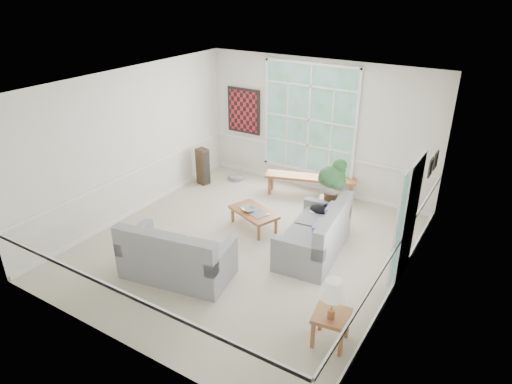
# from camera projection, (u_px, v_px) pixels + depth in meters

# --- Properties ---
(floor) EXTENTS (5.50, 6.00, 0.01)m
(floor) POSITION_uv_depth(u_px,v_px,m) (246.00, 245.00, 8.54)
(floor) COLOR #AFA892
(floor) RESTS_ON ground
(ceiling) EXTENTS (5.50, 6.00, 0.02)m
(ceiling) POSITION_uv_depth(u_px,v_px,m) (244.00, 85.00, 7.24)
(ceiling) COLOR white
(ceiling) RESTS_ON ground
(wall_back) EXTENTS (5.50, 0.02, 3.00)m
(wall_back) POSITION_uv_depth(u_px,v_px,m) (318.00, 127.00, 10.19)
(wall_back) COLOR silver
(wall_back) RESTS_ON ground
(wall_front) EXTENTS (5.50, 0.02, 3.00)m
(wall_front) POSITION_uv_depth(u_px,v_px,m) (112.00, 253.00, 5.58)
(wall_front) COLOR silver
(wall_front) RESTS_ON ground
(wall_left) EXTENTS (0.02, 6.00, 3.00)m
(wall_left) POSITION_uv_depth(u_px,v_px,m) (131.00, 144.00, 9.19)
(wall_left) COLOR silver
(wall_left) RESTS_ON ground
(wall_right) EXTENTS (0.02, 6.00, 3.00)m
(wall_right) POSITION_uv_depth(u_px,v_px,m) (405.00, 210.00, 6.59)
(wall_right) COLOR silver
(wall_right) RESTS_ON ground
(window_back) EXTENTS (2.30, 0.08, 2.40)m
(window_back) POSITION_uv_depth(u_px,v_px,m) (309.00, 120.00, 10.19)
(window_back) COLOR white
(window_back) RESTS_ON wall_back
(entry_door) EXTENTS (0.08, 0.90, 2.10)m
(entry_door) POSITION_uv_depth(u_px,v_px,m) (408.00, 220.00, 7.26)
(entry_door) COLOR white
(entry_door) RESTS_ON floor
(door_sidelight) EXTENTS (0.08, 0.26, 1.90)m
(door_sidelight) POSITION_uv_depth(u_px,v_px,m) (398.00, 231.00, 6.73)
(door_sidelight) COLOR white
(door_sidelight) RESTS_ON wall_right
(wall_art) EXTENTS (0.90, 0.06, 1.10)m
(wall_art) POSITION_uv_depth(u_px,v_px,m) (244.00, 111.00, 11.04)
(wall_art) COLOR #5C1219
(wall_art) RESTS_ON wall_back
(wall_frame_near) EXTENTS (0.04, 0.26, 0.32)m
(wall_frame_near) POSITION_uv_depth(u_px,v_px,m) (430.00, 167.00, 7.93)
(wall_frame_near) COLOR black
(wall_frame_near) RESTS_ON wall_right
(wall_frame_far) EXTENTS (0.04, 0.26, 0.32)m
(wall_frame_far) POSITION_uv_depth(u_px,v_px,m) (435.00, 160.00, 8.24)
(wall_frame_far) COLOR black
(wall_frame_far) RESTS_ON wall_right
(loveseat_right) EXTENTS (1.09, 1.84, 0.95)m
(loveseat_right) POSITION_uv_depth(u_px,v_px,m) (314.00, 230.00, 8.11)
(loveseat_right) COLOR gray
(loveseat_right) RESTS_ON floor
(loveseat_front) EXTENTS (1.93, 1.24, 0.97)m
(loveseat_front) POSITION_uv_depth(u_px,v_px,m) (177.00, 250.00, 7.50)
(loveseat_front) COLOR gray
(loveseat_front) RESTS_ON floor
(coffee_table) EXTENTS (1.13, 0.88, 0.37)m
(coffee_table) POSITION_uv_depth(u_px,v_px,m) (254.00, 219.00, 9.06)
(coffee_table) COLOR brown
(coffee_table) RESTS_ON floor
(pewter_bowl) EXTENTS (0.37, 0.37, 0.08)m
(pewter_bowl) POSITION_uv_depth(u_px,v_px,m) (249.00, 210.00, 8.95)
(pewter_bowl) COLOR gray
(pewter_bowl) RESTS_ON coffee_table
(window_bench) EXTENTS (2.07, 1.02, 0.48)m
(window_bench) POSITION_uv_depth(u_px,v_px,m) (310.00, 186.00, 10.35)
(window_bench) COLOR brown
(window_bench) RESTS_ON floor
(end_table) EXTENTS (0.71, 0.71, 0.58)m
(end_table) POSITION_uv_depth(u_px,v_px,m) (332.00, 215.00, 9.00)
(end_table) COLOR brown
(end_table) RESTS_ON floor
(houseplant) EXTENTS (0.66, 0.66, 0.91)m
(houseplant) POSITION_uv_depth(u_px,v_px,m) (332.00, 181.00, 8.64)
(houseplant) COLOR #26552A
(houseplant) RESTS_ON end_table
(side_table) EXTENTS (0.54, 0.54, 0.48)m
(side_table) POSITION_uv_depth(u_px,v_px,m) (330.00, 328.00, 6.18)
(side_table) COLOR brown
(side_table) RESTS_ON floor
(table_lamp) EXTENTS (0.41, 0.41, 0.60)m
(table_lamp) POSITION_uv_depth(u_px,v_px,m) (332.00, 300.00, 5.88)
(table_lamp) COLOR white
(table_lamp) RESTS_ON side_table
(pet_bed) EXTENTS (0.39, 0.39, 0.11)m
(pet_bed) POSITION_uv_depth(u_px,v_px,m) (236.00, 177.00, 11.27)
(pet_bed) COLOR gray
(pet_bed) RESTS_ON floor
(floor_speaker) EXTENTS (0.31, 0.27, 0.89)m
(floor_speaker) POSITION_uv_depth(u_px,v_px,m) (203.00, 166.00, 10.89)
(floor_speaker) COLOR #382615
(floor_speaker) RESTS_ON floor
(cat) EXTENTS (0.45, 0.40, 0.18)m
(cat) POSITION_uv_depth(u_px,v_px,m) (319.00, 209.00, 8.61)
(cat) COLOR black
(cat) RESTS_ON loveseat_right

